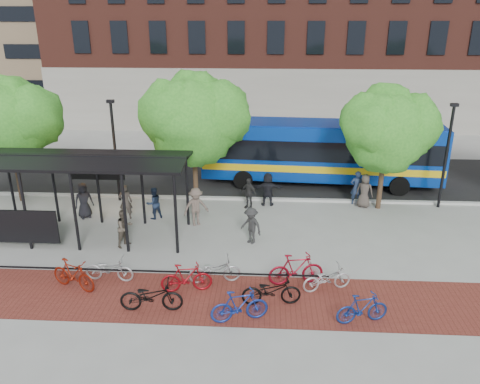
# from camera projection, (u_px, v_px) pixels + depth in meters

# --- Properties ---
(ground) EXTENTS (160.00, 160.00, 0.00)m
(ground) POSITION_uv_depth(u_px,v_px,m) (254.00, 234.00, 20.24)
(ground) COLOR #9E9E99
(ground) RESTS_ON ground
(asphalt_street) EXTENTS (160.00, 8.00, 0.01)m
(asphalt_street) POSITION_uv_depth(u_px,v_px,m) (258.00, 175.00, 27.71)
(asphalt_street) COLOR black
(asphalt_street) RESTS_ON ground
(curb) EXTENTS (160.00, 0.25, 0.12)m
(curb) POSITION_uv_depth(u_px,v_px,m) (256.00, 199.00, 23.96)
(curb) COLOR #B7B7B2
(curb) RESTS_ON ground
(brick_strip) EXTENTS (24.00, 3.00, 0.01)m
(brick_strip) POSITION_uv_depth(u_px,v_px,m) (190.00, 298.00, 15.68)
(brick_strip) COLOR maroon
(brick_strip) RESTS_ON ground
(bike_rack_rail) EXTENTS (12.00, 0.05, 0.95)m
(bike_rack_rail) POSITION_uv_depth(u_px,v_px,m) (158.00, 282.00, 16.59)
(bike_rack_rail) COLOR black
(bike_rack_rail) RESTS_ON ground
(building_brick) EXTENTS (55.00, 14.00, 20.00)m
(building_brick) POSITION_uv_depth(u_px,v_px,m) (380.00, 1.00, 40.44)
(building_brick) COLOR brown
(building_brick) RESTS_ON ground
(bus_shelter) EXTENTS (10.60, 3.07, 3.60)m
(bus_shelter) POSITION_uv_depth(u_px,v_px,m) (57.00, 168.00, 19.17)
(bus_shelter) COLOR black
(bus_shelter) RESTS_ON ground
(tree_a) EXTENTS (4.90, 4.00, 6.18)m
(tree_a) POSITION_uv_depth(u_px,v_px,m) (10.00, 118.00, 22.51)
(tree_a) COLOR #382619
(tree_a) RESTS_ON ground
(tree_b) EXTENTS (5.15, 4.20, 6.47)m
(tree_b) POSITION_uv_depth(u_px,v_px,m) (195.00, 116.00, 21.95)
(tree_b) COLOR #382619
(tree_b) RESTS_ON ground
(tree_c) EXTENTS (4.66, 3.80, 5.92)m
(tree_c) POSITION_uv_depth(u_px,v_px,m) (389.00, 127.00, 21.61)
(tree_c) COLOR #382619
(tree_c) RESTS_ON ground
(lamp_post_left) EXTENTS (0.35, 0.20, 5.12)m
(lamp_post_left) POSITION_uv_depth(u_px,v_px,m) (115.00, 148.00, 23.01)
(lamp_post_left) COLOR black
(lamp_post_left) RESTS_ON ground
(lamp_post_right) EXTENTS (0.35, 0.20, 5.12)m
(lamp_post_right) POSITION_uv_depth(u_px,v_px,m) (447.00, 153.00, 22.15)
(lamp_post_right) COLOR black
(lamp_post_right) RESTS_ON ground
(bus) EXTENTS (13.00, 3.64, 3.47)m
(bus) POSITION_uv_depth(u_px,v_px,m) (320.00, 149.00, 25.67)
(bus) COLOR #083195
(bus) RESTS_ON ground
(bike_1) EXTENTS (1.89, 1.17, 1.10)m
(bike_1) POSITION_uv_depth(u_px,v_px,m) (73.00, 275.00, 16.03)
(bike_1) COLOR maroon
(bike_1) RESTS_ON ground
(bike_2) EXTENTS (1.79, 0.71, 0.92)m
(bike_2) POSITION_uv_depth(u_px,v_px,m) (109.00, 269.00, 16.57)
(bike_2) COLOR #A3A3A6
(bike_2) RESTS_ON ground
(bike_4) EXTENTS (2.05, 0.82, 1.06)m
(bike_4) POSITION_uv_depth(u_px,v_px,m) (151.00, 296.00, 14.85)
(bike_4) COLOR black
(bike_4) RESTS_ON ground
(bike_5) EXTENTS (1.82, 0.80, 1.05)m
(bike_5) POSITION_uv_depth(u_px,v_px,m) (186.00, 278.00, 15.88)
(bike_5) COLOR maroon
(bike_5) RESTS_ON ground
(bike_6) EXTENTS (1.92, 0.97, 0.96)m
(bike_6) POSITION_uv_depth(u_px,v_px,m) (215.00, 270.00, 16.45)
(bike_6) COLOR #99989B
(bike_6) RESTS_ON ground
(bike_7) EXTENTS (1.89, 0.98, 1.09)m
(bike_7) POSITION_uv_depth(u_px,v_px,m) (239.00, 306.00, 14.32)
(bike_7) COLOR navy
(bike_7) RESTS_ON ground
(bike_8) EXTENTS (2.00, 0.88, 1.02)m
(bike_8) POSITION_uv_depth(u_px,v_px,m) (271.00, 291.00, 15.18)
(bike_8) COLOR black
(bike_8) RESTS_ON ground
(bike_9) EXTENTS (2.03, 0.92, 1.18)m
(bike_9) POSITION_uv_depth(u_px,v_px,m) (296.00, 269.00, 16.30)
(bike_9) COLOR maroon
(bike_9) RESTS_ON ground
(bike_10) EXTENTS (1.84, 1.10, 0.91)m
(bike_10) POSITION_uv_depth(u_px,v_px,m) (327.00, 278.00, 15.99)
(bike_10) COLOR #BAB9BC
(bike_10) RESTS_ON ground
(bike_11) EXTENTS (1.74, 0.86, 1.00)m
(bike_11) POSITION_uv_depth(u_px,v_px,m) (362.00, 308.00, 14.27)
(bike_11) COLOR navy
(bike_11) RESTS_ON ground
(pedestrian_0) EXTENTS (0.99, 0.93, 1.70)m
(pedestrian_0) POSITION_uv_depth(u_px,v_px,m) (84.00, 200.00, 21.65)
(pedestrian_0) COLOR black
(pedestrian_0) RESTS_ON ground
(pedestrian_1) EXTENTS (0.64, 0.45, 1.66)m
(pedestrian_1) POSITION_uv_depth(u_px,v_px,m) (126.00, 202.00, 21.55)
(pedestrian_1) COLOR #453D37
(pedestrian_1) RESTS_ON ground
(pedestrian_2) EXTENTS (0.94, 0.91, 1.52)m
(pedestrian_2) POSITION_uv_depth(u_px,v_px,m) (154.00, 203.00, 21.57)
(pedestrian_2) COLOR #1C2841
(pedestrian_2) RESTS_ON ground
(pedestrian_3) EXTENTS (1.31, 1.09, 1.77)m
(pedestrian_3) POSITION_uv_depth(u_px,v_px,m) (196.00, 207.00, 20.84)
(pedestrian_3) COLOR brown
(pedestrian_3) RESTS_ON ground
(pedestrian_4) EXTENTS (0.96, 0.80, 1.54)m
(pedestrian_4) POSITION_uv_depth(u_px,v_px,m) (249.00, 193.00, 22.75)
(pedestrian_4) COLOR #282828
(pedestrian_4) RESTS_ON ground
(pedestrian_5) EXTENTS (1.59, 0.58, 1.69)m
(pedestrian_5) POSITION_uv_depth(u_px,v_px,m) (268.00, 189.00, 23.06)
(pedestrian_5) COLOR black
(pedestrian_5) RESTS_ON ground
(pedestrian_6) EXTENTS (0.96, 0.80, 1.69)m
(pedestrian_6) POSITION_uv_depth(u_px,v_px,m) (365.00, 191.00, 22.84)
(pedestrian_6) COLOR #443C36
(pedestrian_6) RESTS_ON ground
(pedestrian_7) EXTENTS (0.65, 0.45, 1.72)m
(pedestrian_7) POSITION_uv_depth(u_px,v_px,m) (357.00, 188.00, 23.22)
(pedestrian_7) COLOR #212F4D
(pedestrian_7) RESTS_ON ground
(pedestrian_8) EXTENTS (0.91, 0.97, 1.59)m
(pedestrian_8) POSITION_uv_depth(u_px,v_px,m) (125.00, 228.00, 18.97)
(pedestrian_8) COLOR #4C4338
(pedestrian_8) RESTS_ON ground
(pedestrian_9) EXTENTS (1.16, 1.07, 1.57)m
(pedestrian_9) POSITION_uv_depth(u_px,v_px,m) (251.00, 226.00, 19.21)
(pedestrian_9) COLOR #282828
(pedestrian_9) RESTS_ON ground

